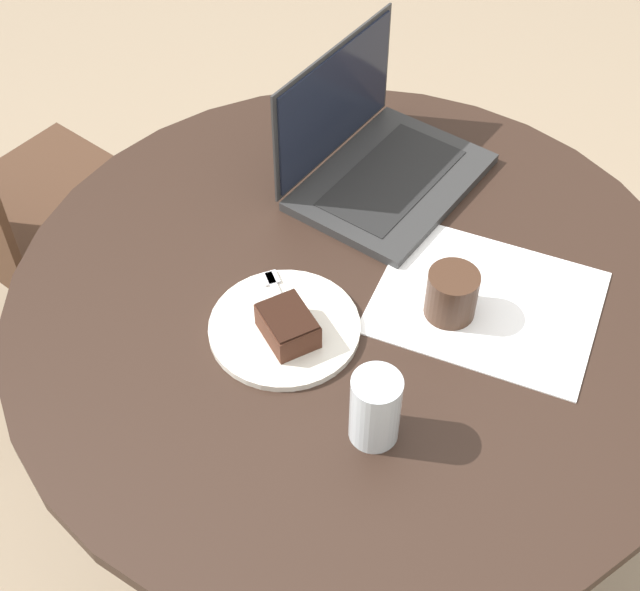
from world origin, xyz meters
The scene contains 10 objects.
ground_plane centered at (0.00, 0.00, 0.00)m, with size 12.00×12.00×0.00m, color gray.
dining_table centered at (0.00, 0.00, 0.59)m, with size 1.13×1.13×0.75m.
chair centered at (-0.75, 0.43, 0.47)m, with size 0.58×0.58×0.89m.
paper_document centered at (0.21, 0.00, 0.75)m, with size 0.42×0.37×0.00m.
plate centered at (-0.10, -0.08, 0.76)m, with size 0.24×0.24×0.01m.
cake_slice centered at (-0.10, -0.10, 0.79)m, with size 0.11×0.11×0.05m.
fork centered at (-0.11, -0.04, 0.77)m, with size 0.09×0.16×0.00m.
coffee_glass centered at (0.15, -0.03, 0.80)m, with size 0.08×0.08×0.09m.
water_glass centered at (0.04, -0.26, 0.81)m, with size 0.07×0.07×0.12m.
laptop centered at (0.02, 0.29, 0.79)m, with size 0.40×0.43×0.24m.
Camera 1 is at (0.02, -0.95, 1.83)m, focal length 50.00 mm.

